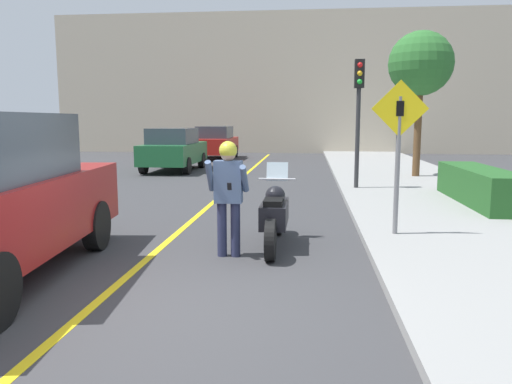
% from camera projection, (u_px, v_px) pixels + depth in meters
% --- Properties ---
extents(ground_plane, '(80.00, 80.00, 0.00)m').
position_uv_depth(ground_plane, '(149.00, 306.00, 5.40)').
color(ground_plane, '#38383A').
extents(sidewalk_curb, '(4.40, 44.00, 0.12)m').
position_uv_depth(sidewalk_curb, '(483.00, 230.00, 8.84)').
color(sidewalk_curb, gray).
rests_on(sidewalk_curb, ground).
extents(road_center_line, '(0.12, 36.00, 0.01)m').
position_uv_depth(road_center_line, '(206.00, 208.00, 11.37)').
color(road_center_line, yellow).
rests_on(road_center_line, ground).
extents(building_backdrop, '(28.00, 1.20, 8.39)m').
position_uv_depth(building_backdrop, '(281.00, 84.00, 30.39)').
color(building_backdrop, beige).
rests_on(building_backdrop, ground).
extents(motorcycle, '(0.62, 2.27, 1.29)m').
position_uv_depth(motorcycle, '(275.00, 215.00, 7.88)').
color(motorcycle, black).
rests_on(motorcycle, ground).
extents(person_biker, '(0.59, 0.47, 1.70)m').
position_uv_depth(person_biker, '(228.00, 187.00, 7.22)').
color(person_biker, '#282D4C').
rests_on(person_biker, ground).
extents(crossing_sign, '(0.91, 0.08, 2.50)m').
position_uv_depth(crossing_sign, '(398.00, 143.00, 8.07)').
color(crossing_sign, slate).
rests_on(crossing_sign, sidewalk_curb).
extents(traffic_light, '(0.26, 0.30, 3.49)m').
position_uv_depth(traffic_light, '(359.00, 99.00, 13.57)').
color(traffic_light, '#2D2D30').
rests_on(traffic_light, sidewalk_curb).
extents(hedge_row, '(0.90, 3.96, 0.78)m').
position_uv_depth(hedge_row, '(480.00, 186.00, 11.34)').
color(hedge_row, '#235623').
rests_on(hedge_row, sidewalk_curb).
extents(street_tree, '(2.10, 2.10, 4.75)m').
position_uv_depth(street_tree, '(421.00, 65.00, 16.30)').
color(street_tree, brown).
rests_on(street_tree, sidewalk_curb).
extents(parked_car_green, '(1.88, 4.20, 1.68)m').
position_uv_depth(parked_car_green, '(174.00, 149.00, 19.67)').
color(parked_car_green, black).
rests_on(parked_car_green, ground).
extents(parked_car_red, '(1.88, 4.20, 1.68)m').
position_uv_depth(parked_car_red, '(215.00, 142.00, 25.66)').
color(parked_car_red, black).
rests_on(parked_car_red, ground).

